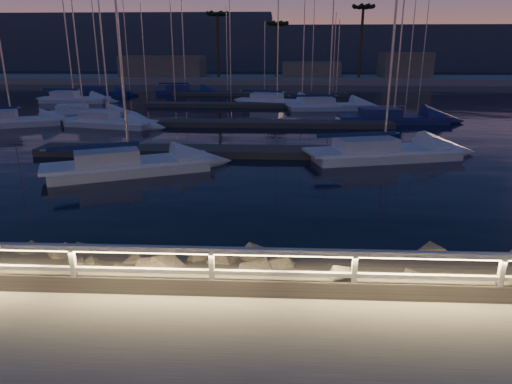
% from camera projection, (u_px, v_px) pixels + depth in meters
% --- Properties ---
extents(ground, '(400.00, 400.00, 0.00)m').
position_uv_depth(ground, '(167.00, 291.00, 9.88)').
color(ground, '#ABA59A').
rests_on(ground, ground).
extents(harbor_water, '(400.00, 440.00, 0.60)m').
position_uv_depth(harbor_water, '(251.00, 121.00, 39.92)').
color(harbor_water, black).
rests_on(harbor_water, ground).
extents(guard_rail, '(44.11, 0.12, 1.06)m').
position_uv_depth(guard_rail, '(161.00, 259.00, 9.65)').
color(guard_rail, white).
rests_on(guard_rail, ground).
extents(riprap, '(28.95, 2.15, 1.17)m').
position_uv_depth(riprap, '(175.00, 270.00, 11.22)').
color(riprap, '#605A52').
rests_on(riprap, ground).
extents(floating_docks, '(22.00, 36.00, 0.40)m').
position_uv_depth(floating_docks, '(252.00, 112.00, 40.97)').
color(floating_docks, '#544B46').
rests_on(floating_docks, ground).
extents(far_shore, '(160.00, 14.00, 5.20)m').
position_uv_depth(far_shore, '(265.00, 77.00, 80.37)').
color(far_shore, '#ABA59A').
rests_on(far_shore, ground).
extents(palm_left, '(3.00, 3.00, 11.20)m').
position_uv_depth(palm_left, '(217.00, 17.00, 75.83)').
color(palm_left, '#4D3D24').
rests_on(palm_left, ground).
extents(palm_center, '(3.00, 3.00, 9.70)m').
position_uv_depth(palm_center, '(277.00, 26.00, 76.72)').
color(palm_center, '#4D3D24').
rests_on(palm_center, ground).
extents(palm_right, '(3.00, 3.00, 12.20)m').
position_uv_depth(palm_right, '(363.00, 11.00, 74.45)').
color(palm_right, '#4D3D24').
rests_on(palm_right, ground).
extents(distant_hills, '(230.00, 37.50, 18.00)m').
position_uv_depth(distant_hills, '(198.00, 50.00, 136.89)').
color(distant_hills, '#374456').
rests_on(distant_hills, ground).
extents(sailboat_a, '(7.51, 4.85, 12.56)m').
position_uv_depth(sailboat_a, '(9.00, 121.00, 34.54)').
color(sailboat_a, white).
rests_on(sailboat_a, ground).
extents(sailboat_b, '(7.96, 5.19, 13.28)m').
position_uv_depth(sailboat_b, '(125.00, 164.00, 21.50)').
color(sailboat_b, white).
rests_on(sailboat_b, ground).
extents(sailboat_c, '(8.72, 4.46, 14.25)m').
position_uv_depth(sailboat_c, '(380.00, 151.00, 24.25)').
color(sailboat_c, white).
rests_on(sailboat_c, ground).
extents(sailboat_f, '(7.53, 3.94, 12.37)m').
position_uv_depth(sailboat_f, '(108.00, 121.00, 34.51)').
color(sailboat_f, white).
rests_on(sailboat_f, ground).
extents(sailboat_g, '(8.51, 3.45, 14.05)m').
position_uv_depth(sailboat_g, '(326.00, 105.00, 44.03)').
color(sailboat_g, white).
rests_on(sailboat_g, ground).
extents(sailboat_i, '(7.57, 2.48, 12.85)m').
position_uv_depth(sailboat_i, '(72.00, 98.00, 49.91)').
color(sailboat_i, white).
rests_on(sailboat_i, ground).
extents(sailboat_j, '(7.23, 3.97, 11.88)m').
position_uv_depth(sailboat_j, '(82.00, 112.00, 39.22)').
color(sailboat_j, white).
rests_on(sailboat_j, ground).
extents(sailboat_k, '(9.00, 4.83, 14.72)m').
position_uv_depth(sailboat_k, '(275.00, 101.00, 47.67)').
color(sailboat_k, white).
rests_on(sailboat_k, ground).
extents(sailboat_l, '(8.73, 2.91, 14.59)m').
position_uv_depth(sailboat_l, '(391.00, 117.00, 36.28)').
color(sailboat_l, navy).
rests_on(sailboat_l, ground).
extents(sailboat_m, '(7.58, 2.98, 12.66)m').
position_uv_depth(sailboat_m, '(99.00, 92.00, 57.30)').
color(sailboat_m, navy).
rests_on(sailboat_m, ground).
extents(sailboat_n, '(7.82, 2.57, 13.20)m').
position_uv_depth(sailboat_n, '(184.00, 91.00, 59.29)').
color(sailboat_n, navy).
rests_on(sailboat_n, ground).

